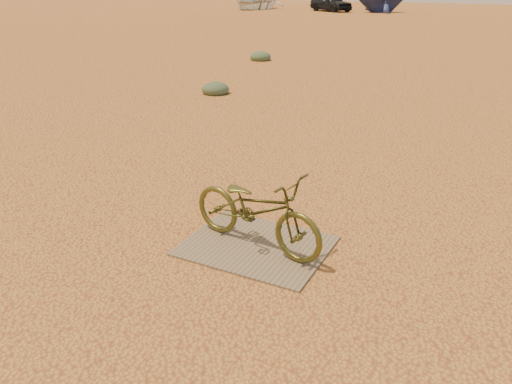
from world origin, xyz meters
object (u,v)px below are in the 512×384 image
at_px(boat_near_left, 254,2).
at_px(plywood_board, 256,246).
at_px(car, 331,3).
at_px(bicycle, 256,209).

bearing_deg(boat_near_left, plywood_board, -63.09).
distance_m(plywood_board, boat_near_left, 44.74).
distance_m(plywood_board, car, 41.67).
xyz_separation_m(bicycle, car, (-13.09, 39.56, 0.28)).
xyz_separation_m(plywood_board, car, (-13.09, 39.55, 0.71)).
bearing_deg(plywood_board, car, 108.31).
xyz_separation_m(plywood_board, bicycle, (0.01, -0.01, 0.43)).
height_order(bicycle, car, car).
xyz_separation_m(car, boat_near_left, (-7.54, 0.15, -0.09)).
bearing_deg(car, boat_near_left, 120.93).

